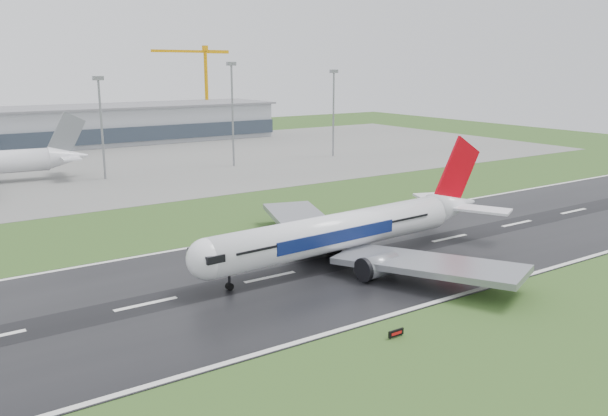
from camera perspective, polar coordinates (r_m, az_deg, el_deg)
ground at (r=89.20m, az=-14.41°, el=-8.66°), size 520.00×520.00×0.00m
runway at (r=89.18m, az=-14.42°, el=-8.63°), size 400.00×45.00×0.10m
apron at (r=208.05m, az=-26.10°, el=2.81°), size 400.00×130.00×0.08m
main_airliner at (r=103.54m, az=4.86°, el=0.15°), size 65.70×62.90×18.41m
tower_crane at (r=307.62m, az=-9.02°, el=10.79°), size 41.82×8.33×41.62m
runway_sign at (r=77.37m, az=8.51°, el=-11.42°), size 2.31×0.60×1.04m
floodmast_3 at (r=186.57m, az=-18.20°, el=6.82°), size 0.64×0.64×28.19m
floodmast_4 at (r=201.70m, az=-6.62°, el=8.38°), size 0.64×0.64×32.17m
floodmast_5 at (r=223.10m, az=2.74°, el=8.57°), size 0.64×0.64×29.61m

